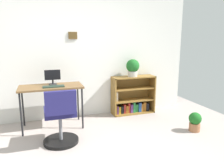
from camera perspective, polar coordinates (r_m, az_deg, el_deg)
The scene contains 8 objects.
wall_back at distance 4.23m, azimuth -12.98°, elevation 8.18°, with size 5.20×0.12×2.57m.
desk at distance 3.83m, azimuth -15.83°, elevation -1.45°, with size 1.06×0.52×0.75m.
monitor at distance 3.90m, azimuth -15.49°, elevation 1.84°, with size 0.27×0.15×0.26m.
keyboard at distance 3.72m, azimuth -15.24°, elevation -0.63°, with size 0.35×0.15×0.02m, color #223329.
office_chair at distance 3.25m, azimuth -13.49°, elevation -9.36°, with size 0.52×0.55×0.86m.
bookshelf_low at distance 4.55m, azimuth 5.36°, elevation -3.44°, with size 0.89×0.30×0.78m.
potted_plant_on_shelf at distance 4.37m, azimuth 5.52°, elevation 4.44°, with size 0.27×0.27×0.35m.
potted_plant_floor at distance 3.93m, azimuth 21.13°, elevation -9.22°, with size 0.21×0.21×0.33m.
Camera 1 is at (-0.42, -2.05, 1.52)m, focal length 34.48 mm.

